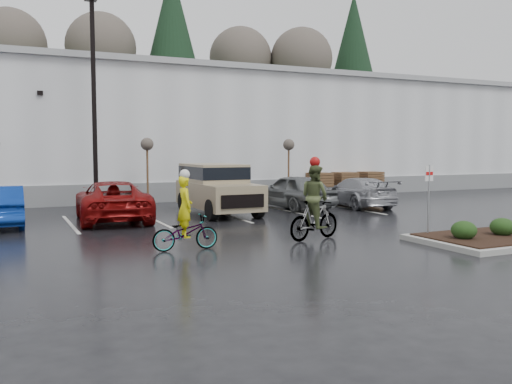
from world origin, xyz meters
name	(u,v)px	position (x,y,z in m)	size (l,w,h in m)	color
ground	(322,250)	(0.00, 0.00, 0.00)	(120.00, 120.00, 0.00)	black
warehouse	(136,133)	(0.00, 21.99, 3.65)	(60.50, 15.50, 7.20)	silver
wooded_ridge	(86,146)	(0.00, 45.00, 3.00)	(80.00, 25.00, 6.00)	#1E3F1A
lamppost	(93,78)	(-4.00, 12.00, 5.69)	(0.50, 1.00, 9.22)	black
sapling_mid	(147,148)	(-1.50, 13.00, 2.73)	(0.60, 0.60, 3.20)	#46321C
sapling_east	(289,148)	(6.00, 13.00, 2.73)	(0.60, 0.60, 3.20)	#46321C
pallet_stack_a	(319,184)	(8.50, 14.00, 0.68)	(1.20, 1.20, 1.35)	#46321C
pallet_stack_b	(344,184)	(10.20, 14.00, 0.68)	(1.20, 1.20, 1.35)	#46321C
pallet_stack_c	(370,183)	(12.00, 14.00, 0.68)	(1.20, 1.20, 1.35)	#46321C
shrub_a	(464,230)	(4.00, -1.00, 0.41)	(0.70, 0.70, 0.52)	#1A3512
shrub_b	(502,227)	(5.50, -1.00, 0.41)	(0.70, 0.70, 0.52)	#1A3512
fire_lane_sign	(429,192)	(3.80, 0.20, 1.41)	(0.30, 0.05, 2.20)	gray
car_blue	(0,206)	(-7.75, 8.48, 0.70)	(1.49, 4.27, 1.41)	navy
car_red	(112,201)	(-3.96, 8.35, 0.75)	(2.47, 5.36, 1.49)	maroon
suv_tan	(218,189)	(0.36, 8.61, 1.03)	(2.20, 5.10, 2.06)	gray
car_grey	(294,191)	(4.16, 9.10, 0.78)	(1.84, 4.57, 1.56)	slate
car_far_silver	(357,192)	(7.19, 8.52, 0.68)	(1.90, 4.68, 1.36)	#A3A4AB
cyclist_hivis	(185,225)	(-3.29, 1.50, 0.67)	(1.78, 0.66, 2.14)	#3F3F44
cyclist_olive	(314,210)	(0.66, 1.50, 0.89)	(1.96, 1.02, 2.45)	#3F3F44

